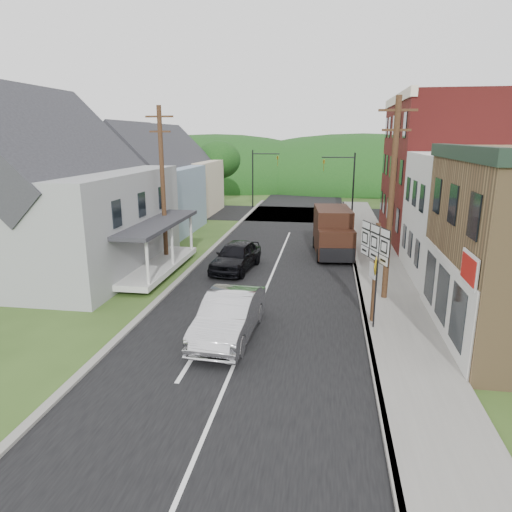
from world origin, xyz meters
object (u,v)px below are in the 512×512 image
at_px(silver_sedan, 229,316).
at_px(route_sign_cluster, 375,259).
at_px(warning_sign, 375,282).
at_px(dark_sedan, 236,256).
at_px(delivery_van, 333,232).

xyz_separation_m(silver_sedan, route_sign_cluster, (5.35, 2.09, 1.89)).
relative_size(silver_sedan, warning_sign, 1.80).
bearing_deg(route_sign_cluster, dark_sedan, 114.56).
distance_m(silver_sedan, delivery_van, 13.61).
height_order(silver_sedan, route_sign_cluster, route_sign_cluster).
bearing_deg(silver_sedan, delivery_van, 76.45).
height_order(silver_sedan, delivery_van, delivery_van).
bearing_deg(route_sign_cluster, silver_sedan, -179.70).
height_order(dark_sedan, delivery_van, delivery_van).
xyz_separation_m(delivery_van, warning_sign, (1.51, -11.54, 0.49)).
bearing_deg(dark_sedan, warning_sign, -39.06).
relative_size(dark_sedan, warning_sign, 1.66).
bearing_deg(delivery_van, warning_sign, -88.16).
xyz_separation_m(silver_sedan, warning_sign, (5.37, 1.49, 1.13)).
distance_m(delivery_van, warning_sign, 11.65).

